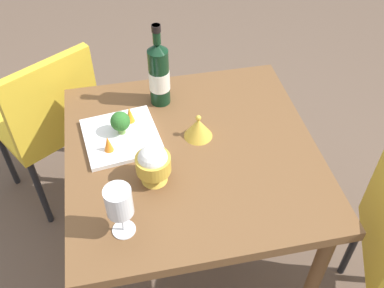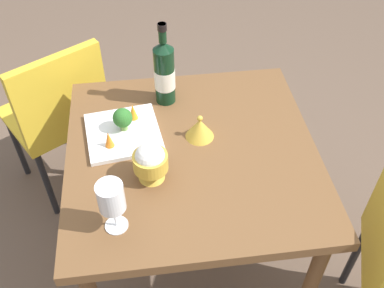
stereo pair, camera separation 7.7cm
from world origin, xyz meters
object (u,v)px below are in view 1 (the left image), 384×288
at_px(carrot_garnish_right, 108,144).
at_px(chair_near_window, 50,118).
at_px(wine_glass, 119,203).
at_px(carrot_garnish_left, 130,114).
at_px(rice_bowl, 153,164).
at_px(serving_plate, 121,137).
at_px(rice_bowl_lid, 198,128).
at_px(wine_bottle, 159,74).
at_px(broccoli_floret, 120,122).

bearing_deg(carrot_garnish_right, chair_near_window, -152.05).
relative_size(wine_glass, carrot_garnish_left, 2.89).
xyz_separation_m(rice_bowl, serving_plate, (-0.21, -0.09, -0.07)).
xyz_separation_m(chair_near_window, rice_bowl_lid, (0.45, 0.56, 0.25)).
distance_m(chair_near_window, wine_bottle, 0.62).
relative_size(chair_near_window, serving_plate, 3.03).
bearing_deg(rice_bowl, wine_glass, -33.38).
xyz_separation_m(wine_glass, carrot_garnish_left, (-0.45, 0.07, -0.08)).
relative_size(serving_plate, carrot_garnish_left, 4.52).
bearing_deg(rice_bowl_lid, rice_bowl, -46.66).
xyz_separation_m(serving_plate, carrot_garnish_right, (0.07, -0.04, 0.04)).
distance_m(wine_bottle, rice_bowl_lid, 0.25).
distance_m(broccoli_floret, carrot_garnish_right, 0.09).
height_order(rice_bowl, broccoli_floret, rice_bowl).
relative_size(chair_near_window, rice_bowl, 6.00).
bearing_deg(carrot_garnish_right, wine_bottle, 138.56).
distance_m(chair_near_window, broccoli_floret, 0.57).
bearing_deg(carrot_garnish_right, serving_plate, 145.30).
bearing_deg(wine_glass, rice_bowl_lid, 139.41).
bearing_deg(carrot_garnish_right, broccoli_floret, 147.39).
relative_size(broccoli_floret, carrot_garnish_right, 1.44).
relative_size(rice_bowl, serving_plate, 0.51).
xyz_separation_m(rice_bowl, carrot_garnish_right, (-0.14, -0.13, -0.03)).
bearing_deg(carrot_garnish_right, carrot_garnish_left, 146.82).
height_order(wine_glass, broccoli_floret, wine_glass).
height_order(serving_plate, carrot_garnish_right, carrot_garnish_right).
distance_m(chair_near_window, wine_glass, 0.91).
bearing_deg(broccoli_floret, wine_bottle, 135.01).
bearing_deg(broccoli_floret, carrot_garnish_right, -32.61).
xyz_separation_m(chair_near_window, wine_glass, (0.79, 0.27, 0.34)).
bearing_deg(chair_near_window, rice_bowl_lid, -70.86).
xyz_separation_m(chair_near_window, carrot_garnish_right, (0.48, 0.25, 0.26)).
bearing_deg(wine_bottle, carrot_garnish_right, -41.44).
height_order(rice_bowl, serving_plate, rice_bowl).
xyz_separation_m(serving_plate, carrot_garnish_left, (-0.07, 0.04, 0.04)).
xyz_separation_m(rice_bowl_lid, carrot_garnish_right, (0.02, -0.31, 0.01)).
xyz_separation_m(rice_bowl, broccoli_floret, (-0.22, -0.08, -0.01)).
bearing_deg(broccoli_floret, rice_bowl_lid, 78.36).
height_order(wine_glass, rice_bowl_lid, wine_glass).
distance_m(serving_plate, carrot_garnish_left, 0.09).
bearing_deg(carrot_garnish_left, broccoli_floret, -33.99).
bearing_deg(wine_glass, carrot_garnish_left, 171.44).
distance_m(rice_bowl, rice_bowl_lid, 0.25).
distance_m(wine_glass, broccoli_floret, 0.40).
bearing_deg(wine_glass, rice_bowl, 146.62).
relative_size(chair_near_window, rice_bowl_lid, 8.50).
distance_m(wine_bottle, serving_plate, 0.27).
height_order(carrot_garnish_left, carrot_garnish_right, carrot_garnish_left).
height_order(rice_bowl_lid, serving_plate, rice_bowl_lid).
relative_size(wine_glass, broccoli_floret, 2.09).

